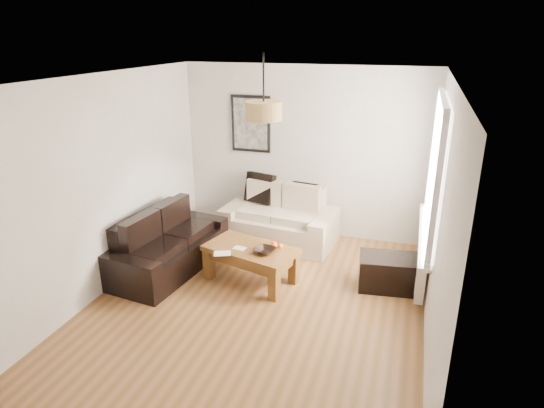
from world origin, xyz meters
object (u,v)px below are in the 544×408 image
(coffee_table, at_px, (251,264))
(loveseat_cream, at_px, (279,216))
(ottoman, at_px, (389,272))
(sofa_leather, at_px, (168,242))

(coffee_table, bearing_deg, loveseat_cream, 89.88)
(loveseat_cream, distance_m, coffee_table, 1.28)
(ottoman, bearing_deg, sofa_leather, -172.69)
(sofa_leather, xyz_separation_m, ottoman, (2.88, 0.37, -0.17))
(loveseat_cream, height_order, sofa_leather, loveseat_cream)
(loveseat_cream, relative_size, coffee_table, 1.45)
(loveseat_cream, height_order, coffee_table, loveseat_cream)
(loveseat_cream, xyz_separation_m, sofa_leather, (-1.18, -1.29, -0.03))
(loveseat_cream, height_order, ottoman, loveseat_cream)
(loveseat_cream, relative_size, ottoman, 2.28)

